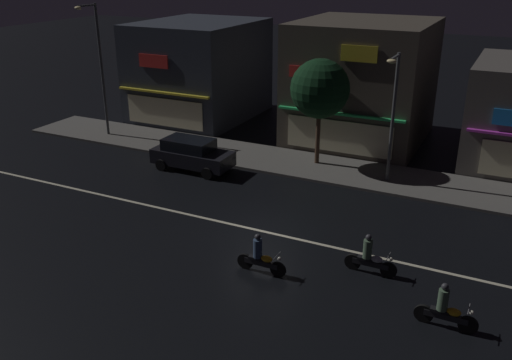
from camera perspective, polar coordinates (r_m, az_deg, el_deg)
The scene contains 13 objects.
ground_plane at distance 22.72m, azimuth 0.56°, elevation -5.35°, with size 140.00×140.00×0.00m, color black.
lane_divider_stripe at distance 22.72m, azimuth 0.56°, elevation -5.33°, with size 36.90×0.16×0.01m, color beige.
sidewalk_far at distance 29.43m, azimuth 7.26°, elevation 1.20°, with size 38.84×3.92×0.14m, color #5B5954.
storefront_left_block at distance 34.17m, azimuth 11.06°, elevation 10.03°, with size 7.56×8.65×7.14m.
storefront_right_block at distance 39.03m, azimuth -5.87°, elevation 11.34°, with size 7.11×9.04×6.55m.
streetlamp_west at distance 34.89m, azimuth -16.08°, elevation 11.83°, with size 0.44×1.64×7.94m.
streetlamp_mid at distance 26.91m, azimuth 14.06°, elevation 7.34°, with size 0.44×1.64×6.32m.
street_tree at distance 28.87m, azimuth 6.67°, elevation 9.40°, with size 3.10×3.10×5.63m.
parked_car_near_kerb at distance 29.19m, azimuth -6.73°, elevation 2.73°, with size 4.30×1.98×1.67m.
motorcycle_lead at distance 17.90m, azimuth 19.10°, elevation -12.63°, with size 1.90×0.60×1.52m.
motorcycle_following at distance 19.61m, azimuth 0.43°, elevation -8.01°, with size 1.90×0.60×1.52m.
motorcycle_opposite_lane at distance 19.98m, azimuth 11.75°, elevation -7.90°, with size 1.90×0.60×1.52m.
traffic_cone at distance 29.50m, azimuth -6.91°, elevation 1.70°, with size 0.36×0.36×0.55m, color orange.
Camera 1 is at (8.70, -18.20, 10.46)m, focal length 38.40 mm.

